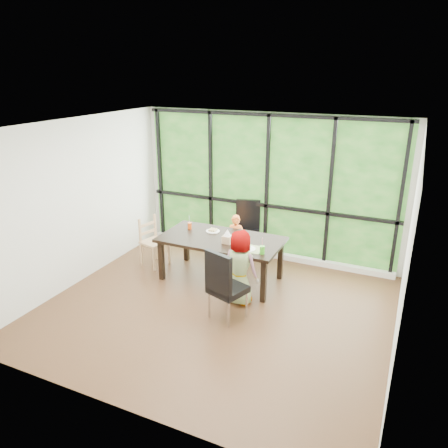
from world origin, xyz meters
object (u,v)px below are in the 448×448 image
at_px(chair_end_beech, 155,242).
at_px(child_toddler, 236,240).
at_px(plate_far, 213,231).
at_px(plate_near, 247,249).
at_px(chair_interior_leather, 228,284).
at_px(chair_window_leather, 247,230).
at_px(orange_cup, 190,226).
at_px(green_cup, 262,250).
at_px(dining_table, 221,259).
at_px(child_older, 241,268).
at_px(tissue_box, 227,239).

height_order(chair_end_beech, child_toddler, child_toddler).
xyz_separation_m(plate_far, plate_near, (0.83, -0.48, 0.00)).
xyz_separation_m(chair_interior_leather, child_toddler, (-0.60, 1.71, -0.06)).
bearing_deg(chair_window_leather, orange_cup, -146.89).
xyz_separation_m(orange_cup, green_cup, (1.53, -0.49, 0.00)).
relative_size(chair_interior_leather, orange_cup, 9.41).
bearing_deg(dining_table, chair_window_leather, 87.05).
bearing_deg(plate_far, plate_near, -30.07).
bearing_deg(chair_window_leather, green_cup, -76.49).
xyz_separation_m(dining_table, child_older, (0.60, -0.59, 0.21)).
bearing_deg(child_toddler, plate_near, -63.88).
bearing_deg(tissue_box, child_toddler, 102.91).
distance_m(chair_window_leather, chair_end_beech, 1.73).
height_order(child_toddler, green_cup, child_toddler).
distance_m(dining_table, plate_far, 0.51).
bearing_deg(plate_far, green_cup, -26.08).
relative_size(chair_window_leather, chair_end_beech, 1.20).
bearing_deg(plate_near, child_older, -84.65).
xyz_separation_m(chair_end_beech, orange_cup, (0.64, 0.16, 0.36)).
relative_size(dining_table, tissue_box, 13.92).
height_order(chair_interior_leather, plate_near, chair_interior_leather).
relative_size(chair_window_leather, chair_interior_leather, 1.00).
bearing_deg(child_toddler, tissue_box, -83.43).
bearing_deg(plate_near, plate_far, 149.93).
distance_m(chair_interior_leather, chair_end_beech, 2.22).
height_order(chair_window_leather, plate_far, chair_window_leather).
relative_size(dining_table, green_cup, 16.28).
bearing_deg(plate_far, orange_cup, -173.84).
bearing_deg(chair_interior_leather, chair_window_leather, -56.50).
height_order(child_older, tissue_box, child_older).
xyz_separation_m(child_older, tissue_box, (-0.42, 0.45, 0.22)).
xyz_separation_m(chair_end_beech, child_toddler, (1.33, 0.62, 0.03)).
bearing_deg(child_older, tissue_box, -39.86).
bearing_deg(chair_window_leather, plate_far, -127.13).
bearing_deg(child_toddler, green_cup, -54.98).
height_order(chair_end_beech, green_cup, chair_end_beech).
height_order(plate_near, tissue_box, tissue_box).
xyz_separation_m(chair_window_leather, plate_far, (-0.31, -0.82, 0.22)).
distance_m(plate_near, orange_cup, 1.33).
distance_m(orange_cup, tissue_box, 0.92).
bearing_deg(child_older, chair_window_leather, -64.39).
bearing_deg(tissue_box, green_cup, -14.74).
distance_m(orange_cup, green_cup, 1.60).
relative_size(child_older, green_cup, 9.44).
height_order(chair_window_leather, child_toddler, chair_window_leather).
relative_size(dining_table, child_toddler, 2.14).
relative_size(plate_near, tissue_box, 1.83).
bearing_deg(green_cup, dining_table, 159.41).
height_order(plate_far, plate_near, plate_near).
xyz_separation_m(dining_table, chair_interior_leather, (0.60, -1.07, 0.17)).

